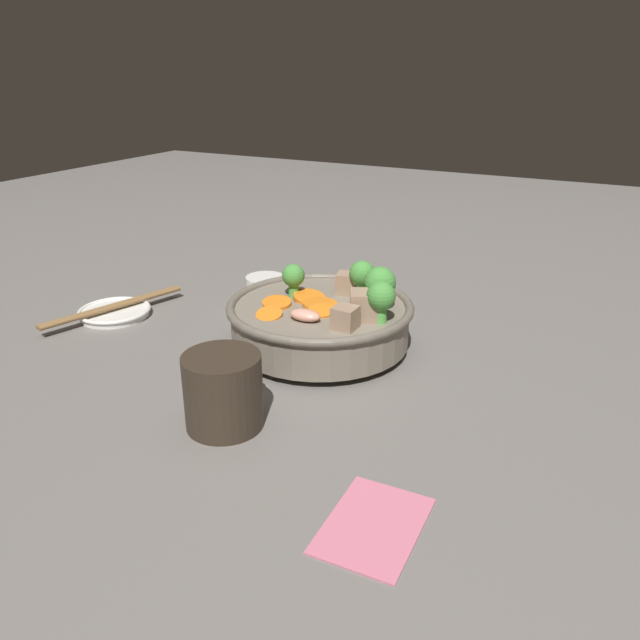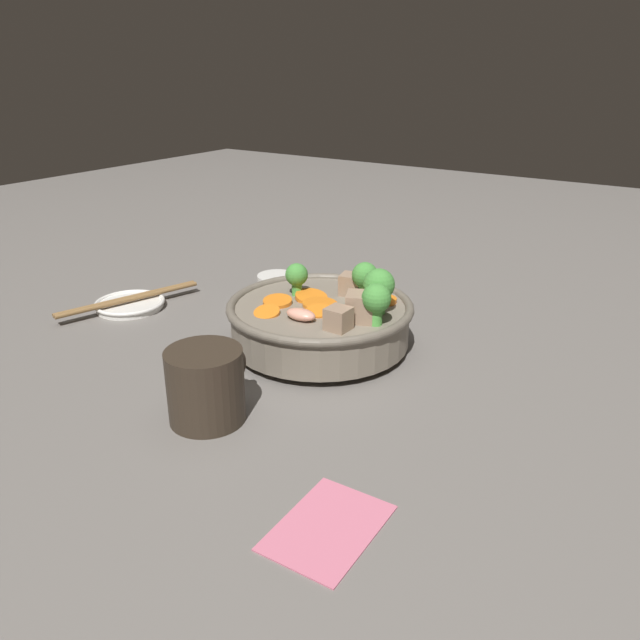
{
  "view_description": "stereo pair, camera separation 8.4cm",
  "coord_description": "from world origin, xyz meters",
  "px_view_note": "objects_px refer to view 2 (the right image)",
  "views": [
    {
      "loc": [
        -0.69,
        -0.36,
        0.36
      ],
      "look_at": [
        0.0,
        0.0,
        0.04
      ],
      "focal_mm": 35.0,
      "sensor_mm": 36.0,
      "label": 1
    },
    {
      "loc": [
        -0.64,
        -0.43,
        0.36
      ],
      "look_at": [
        0.0,
        0.0,
        0.04
      ],
      "focal_mm": 35.0,
      "sensor_mm": 36.0,
      "label": 2
    }
  ],
  "objects_px": {
    "side_saucer": "(130,304)",
    "tea_cup": "(277,289)",
    "stirfry_bowl": "(322,318)",
    "chopsticks_pair": "(129,299)",
    "dark_mug": "(210,386)"
  },
  "relations": [
    {
      "from": "stirfry_bowl",
      "to": "side_saucer",
      "type": "height_order",
      "value": "stirfry_bowl"
    },
    {
      "from": "stirfry_bowl",
      "to": "tea_cup",
      "type": "height_order",
      "value": "stirfry_bowl"
    },
    {
      "from": "side_saucer",
      "to": "dark_mug",
      "type": "bearing_deg",
      "value": -117.3
    },
    {
      "from": "side_saucer",
      "to": "dark_mug",
      "type": "relative_size",
      "value": 1.03
    },
    {
      "from": "side_saucer",
      "to": "tea_cup",
      "type": "height_order",
      "value": "tea_cup"
    },
    {
      "from": "stirfry_bowl",
      "to": "chopsticks_pair",
      "type": "xyz_separation_m",
      "value": [
        -0.05,
        0.33,
        -0.03
      ]
    },
    {
      "from": "stirfry_bowl",
      "to": "tea_cup",
      "type": "distance_m",
      "value": 0.18
    },
    {
      "from": "tea_cup",
      "to": "dark_mug",
      "type": "relative_size",
      "value": 0.58
    },
    {
      "from": "stirfry_bowl",
      "to": "dark_mug",
      "type": "distance_m",
      "value": 0.22
    },
    {
      "from": "side_saucer",
      "to": "chopsticks_pair",
      "type": "distance_m",
      "value": 0.01
    },
    {
      "from": "chopsticks_pair",
      "to": "stirfry_bowl",
      "type": "bearing_deg",
      "value": -82.08
    },
    {
      "from": "dark_mug",
      "to": "side_saucer",
      "type": "bearing_deg",
      "value": 62.7
    },
    {
      "from": "tea_cup",
      "to": "chopsticks_pair",
      "type": "bearing_deg",
      "value": 128.35
    },
    {
      "from": "stirfry_bowl",
      "to": "side_saucer",
      "type": "xyz_separation_m",
      "value": [
        -0.05,
        0.33,
        -0.04
      ]
    },
    {
      "from": "stirfry_bowl",
      "to": "tea_cup",
      "type": "xyz_separation_m",
      "value": [
        0.1,
        0.15,
        -0.02
      ]
    }
  ]
}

